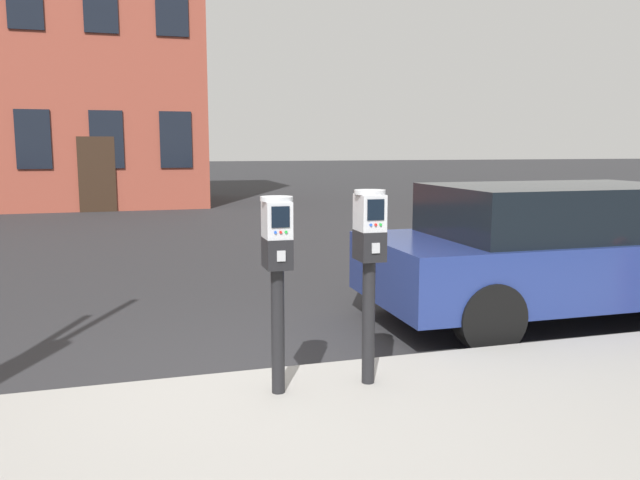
# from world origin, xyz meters

# --- Properties ---
(ground_plane) EXTENTS (160.00, 160.00, 0.00)m
(ground_plane) POSITION_xyz_m (0.00, 0.00, 0.00)
(ground_plane) COLOR #28282B
(parking_meter_near_kerb) EXTENTS (0.22, 0.25, 1.34)m
(parking_meter_near_kerb) POSITION_xyz_m (-0.05, -0.30, 1.07)
(parking_meter_near_kerb) COLOR black
(parking_meter_near_kerb) RESTS_ON sidewalk_slab
(parking_meter_twin_adjacent) EXTENTS (0.22, 0.25, 1.38)m
(parking_meter_twin_adjacent) POSITION_xyz_m (0.61, -0.30, 1.09)
(parking_meter_twin_adjacent) COLOR black
(parking_meter_twin_adjacent) RESTS_ON sidewalk_slab
(parked_car_navy_coupe) EXTENTS (4.44, 1.89, 1.42)m
(parked_car_navy_coupe) POSITION_xyz_m (3.46, 1.23, 0.75)
(parked_car_navy_coupe) COLOR navy
(parked_car_navy_coupe) RESTS_ON ground_plane
(townhouse_brick_corner) EXTENTS (7.56, 5.79, 11.00)m
(townhouse_brick_corner) POSITION_xyz_m (-2.46, 17.52, 5.51)
(townhouse_brick_corner) COLOR brown
(townhouse_brick_corner) RESTS_ON ground_plane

